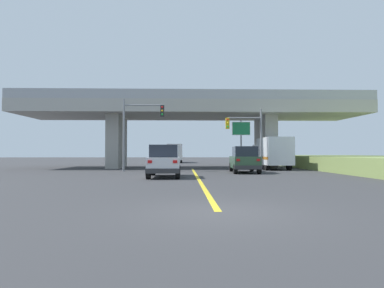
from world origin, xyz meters
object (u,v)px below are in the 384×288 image
highway_sign (241,133)px  semi_truck_distant (175,153)px  traffic_signal_farside (137,124)px  suv_crossing (244,160)px  box_truck (272,153)px  traffic_signal_nearside (249,132)px  suv_lead (165,161)px

highway_sign → semi_truck_distant: (-6.78, 20.90, -1.90)m
traffic_signal_farside → highway_sign: size_ratio=1.30×
suv_crossing → semi_truck_distant: semi_truck_distant is taller
highway_sign → semi_truck_distant: bearing=108.0°
traffic_signal_farside → highway_sign: 10.01m
traffic_signal_farside → semi_truck_distant: 24.64m
suv_crossing → highway_sign: bearing=85.2°
suv_crossing → box_truck: size_ratio=0.71×
suv_crossing → traffic_signal_farside: size_ratio=0.76×
traffic_signal_farside → semi_truck_distant: traffic_signal_farside is taller
box_truck → highway_sign: 3.45m
box_truck → highway_sign: highway_sign is taller
suv_crossing → traffic_signal_nearside: 3.78m
suv_lead → highway_sign: 12.46m
suv_crossing → traffic_signal_farside: (-8.58, 2.22, 2.92)m
box_truck → highway_sign: bearing=174.7°
suv_lead → traffic_signal_nearside: bearing=47.0°
suv_crossing → traffic_signal_nearside: size_ratio=0.87×
traffic_signal_nearside → semi_truck_distant: (-6.92, 23.78, -1.81)m
suv_crossing → suv_lead: bearing=-139.6°
suv_lead → traffic_signal_nearside: size_ratio=0.83×
traffic_signal_nearside → highway_sign: 2.89m
traffic_signal_farside → semi_truck_distant: (2.60, 24.39, -2.39)m
suv_lead → box_truck: box_truck is taller
traffic_signal_nearside → traffic_signal_farside: size_ratio=0.88×
suv_lead → suv_crossing: bearing=37.3°
box_truck → traffic_signal_farside: traffic_signal_farside is taller
traffic_signal_farside → traffic_signal_nearside: bearing=3.6°
traffic_signal_nearside → box_truck: bearing=43.7°
suv_lead → box_truck: size_ratio=0.68×
semi_truck_distant → traffic_signal_farside: bearing=-96.1°
semi_truck_distant → suv_crossing: bearing=-77.3°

